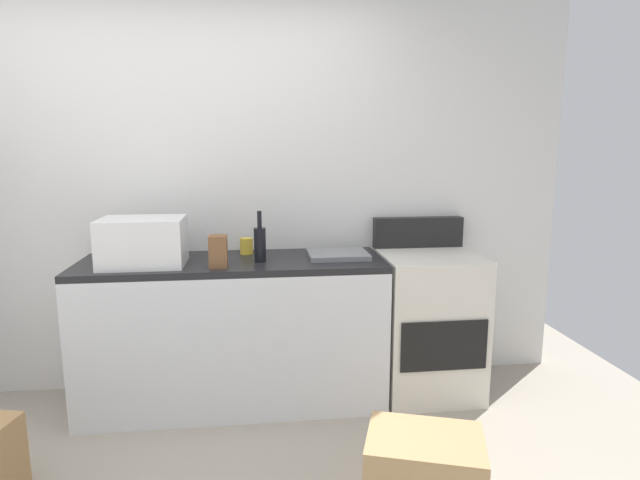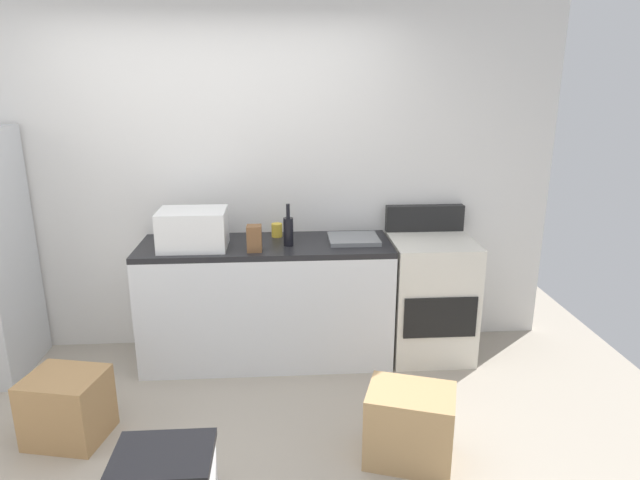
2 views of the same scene
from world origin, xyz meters
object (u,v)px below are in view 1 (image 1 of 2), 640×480
Objects in this scene: wine_bottle at (260,243)px; stove_oven at (427,321)px; knife_block at (218,251)px; microwave at (143,242)px; coffee_mug at (246,246)px.

stove_oven is at bearing 3.76° from wine_bottle.
wine_bottle is 1.67× the size of knife_block.
microwave is 4.60× the size of coffee_mug.
stove_oven is 1.19m from wine_bottle.
microwave is 0.66m from wine_bottle.
stove_oven is at bearing 8.12° from knife_block.
stove_oven is 6.11× the size of knife_block.
knife_block is (-1.29, -0.18, 0.52)m from stove_oven.
microwave is 0.44m from knife_block.
knife_block is (-0.15, -0.35, 0.04)m from coffee_mug.
microwave is 0.63m from coffee_mug.
microwave is at bearing -179.14° from wine_bottle.
stove_oven is 3.67× the size of wine_bottle.
knife_block is (0.42, -0.10, -0.05)m from microwave.
coffee_mug is at bearing 22.96° from microwave.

